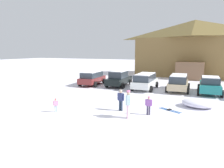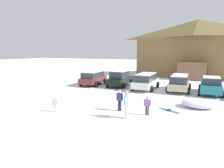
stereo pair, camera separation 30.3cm
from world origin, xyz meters
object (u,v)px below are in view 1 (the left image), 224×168
Objects in this scene: parked_teal_hatchback at (210,85)px; plowed_snow_pile at (199,103)px; parked_maroon_van at (92,78)px; skier_teen_in_navy_coat at (121,99)px; ski_lodge at (194,48)px; parked_black_sedan at (119,79)px; pair_of_skis at (170,110)px; parked_white_suv at (145,81)px; skier_child_in_pink_snowsuit at (56,105)px; skier_child_in_purple_jacket at (149,105)px; parked_beige_suv at (178,82)px; skier_adult_in_blue_parka at (128,103)px.

parked_teal_hatchback reaches higher than plowed_snow_pile.
skier_teen_in_navy_coat is at bearing -49.61° from parked_maroon_van.
parked_black_sedan is (-6.98, -13.68, -3.52)m from ski_lodge.
parked_black_sedan is 1.02× the size of parked_teal_hatchback.
pair_of_skis is at bearing 25.49° from skier_teen_in_navy_coat.
parked_white_suv is 5.19× the size of skier_child_in_pink_snowsuit.
ski_lodge is at bearing 62.98° from parked_black_sedan.
parked_beige_suv is at bearing 84.79° from skier_child_in_purple_jacket.
pair_of_skis is at bearing -109.82° from parked_teal_hatchback.
skier_adult_in_blue_parka is at bearing -127.31° from pair_of_skis.
parked_beige_suv is at bearing 3.27° from parked_maroon_van.
skier_child_in_pink_snowsuit is 9.83m from plowed_snow_pile.
skier_adult_in_blue_parka is at bearing -95.62° from ski_lodge.
skier_teen_in_navy_coat reaches higher than pair_of_skis.
skier_child_in_purple_jacket reaches higher than skier_child_in_pink_snowsuit.
skier_child_in_purple_jacket is at bearing 19.19° from skier_child_in_pink_snowsuit.
parked_black_sedan is 1.88× the size of plowed_snow_pile.
parked_teal_hatchback is (6.05, 0.29, -0.07)m from parked_white_suv.
parked_maroon_van is 4.73× the size of skier_child_in_pink_snowsuit.
plowed_snow_pile is (8.40, -5.54, -0.57)m from parked_black_sedan.
parked_maroon_van is (-10.10, -14.26, -3.53)m from ski_lodge.
skier_child_in_purple_jacket is 1.96m from pair_of_skis.
parked_teal_hatchback reaches higher than parked_maroon_van.
skier_adult_in_blue_parka is (7.79, -9.24, 0.08)m from parked_maroon_van.
ski_lodge is 14.94× the size of skier_child_in_purple_jacket.
skier_child_in_pink_snowsuit is 0.63× the size of skier_teen_in_navy_coat.
parked_black_sedan is at bearing 115.42° from skier_adult_in_blue_parka.
parked_black_sedan reaches higher than pair_of_skis.
parked_teal_hatchback reaches higher than skier_teen_in_navy_coat.
skier_child_in_purple_jacket is (-1.38, -22.39, -3.73)m from ski_lodge.
ski_lodge is 3.97× the size of parked_beige_suv.
parked_maroon_van reaches higher than skier_child_in_purple_jacket.
parked_beige_suv reaches higher than plowed_snow_pile.
parked_teal_hatchback is at bearing -80.96° from ski_lodge.
skier_teen_in_navy_coat is at bearing 29.02° from skier_child_in_pink_snowsuit.
parked_black_sedan reaches higher than parked_beige_suv.
parked_black_sedan is 0.99× the size of parked_beige_suv.
parked_maroon_van reaches higher than skier_teen_in_navy_coat.
parked_maroon_van is 10.56m from skier_child_in_pink_snowsuit.
plowed_snow_pile is at bearing 48.51° from skier_child_in_purple_jacket.
ski_lodge is 14.50m from parked_teal_hatchback.
skier_adult_in_blue_parka is at bearing -64.58° from parked_black_sedan.
parked_black_sedan is 3.17m from parked_white_suv.
skier_adult_in_blue_parka reaches higher than pair_of_skis.
plowed_snow_pile reaches higher than pair_of_skis.
parked_teal_hatchback is at bearing 56.92° from skier_teen_in_navy_coat.
plowed_snow_pile is (1.74, 1.66, 0.28)m from pair_of_skis.
parked_beige_suv is 1.90× the size of plowed_snow_pile.
parked_teal_hatchback reaches higher than parked_beige_suv.
parked_black_sedan is 10.87m from skier_adult_in_blue_parka.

